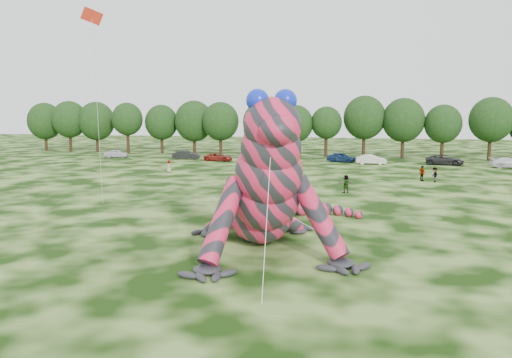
{
  "coord_description": "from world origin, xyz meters",
  "views": [
    {
      "loc": [
        7.75,
        -28.83,
        8.01
      ],
      "look_at": [
        1.49,
        -0.47,
        4.0
      ],
      "focal_mm": 35.0,
      "sensor_mm": 36.0,
      "label": 1
    }
  ],
  "objects_px": {
    "tree_3": "(128,128)",
    "tree_1": "(70,126)",
    "tree_8": "(295,131)",
    "spectator_2": "(435,175)",
    "tree_7": "(262,129)",
    "tree_11": "(403,128)",
    "flying_kite": "(93,32)",
    "tree_5": "(194,127)",
    "spectator_5": "(346,184)",
    "car_4": "(341,157)",
    "car_5": "(371,159)",
    "spectator_3": "(422,173)",
    "tree_13": "(491,129)",
    "tree_6": "(221,129)",
    "inflatable_gecko": "(258,168)",
    "tree_12": "(443,132)",
    "car_7": "(509,163)",
    "spectator_4": "(169,166)",
    "spectator_1": "(253,177)",
    "tree_0": "(45,127)",
    "car_1": "(186,155)",
    "tree_10": "(364,127)",
    "car_6": "(445,160)",
    "tree_2": "(97,127)",
    "car_0": "(117,154)",
    "tree_4": "(162,129)",
    "car_3": "(284,158)",
    "car_2": "(219,157)"
  },
  "relations": [
    {
      "from": "tree_10",
      "to": "car_5",
      "type": "bearing_deg",
      "value": -83.98
    },
    {
      "from": "tree_5",
      "to": "spectator_2",
      "type": "xyz_separation_m",
      "value": [
        38.51,
        -28.96,
        -4.05
      ]
    },
    {
      "from": "tree_0",
      "to": "tree_3",
      "type": "relative_size",
      "value": 1.01
    },
    {
      "from": "car_4",
      "to": "spectator_1",
      "type": "bearing_deg",
      "value": 173.73
    },
    {
      "from": "car_5",
      "to": "car_7",
      "type": "distance_m",
      "value": 18.82
    },
    {
      "from": "tree_6",
      "to": "spectator_3",
      "type": "relative_size",
      "value": 5.32
    },
    {
      "from": "spectator_5",
      "to": "car_4",
      "type": "bearing_deg",
      "value": -121.34
    },
    {
      "from": "tree_5",
      "to": "tree_13",
      "type": "relative_size",
      "value": 0.97
    },
    {
      "from": "flying_kite",
      "to": "tree_7",
      "type": "distance_m",
      "value": 52.88
    },
    {
      "from": "tree_8",
      "to": "tree_11",
      "type": "relative_size",
      "value": 0.89
    },
    {
      "from": "tree_3",
      "to": "tree_7",
      "type": "relative_size",
      "value": 1.0
    },
    {
      "from": "tree_0",
      "to": "car_1",
      "type": "bearing_deg",
      "value": -17.69
    },
    {
      "from": "car_2",
      "to": "spectator_1",
      "type": "distance_m",
      "value": 26.71
    },
    {
      "from": "tree_13",
      "to": "car_5",
      "type": "bearing_deg",
      "value": -152.01
    },
    {
      "from": "tree_3",
      "to": "tree_13",
      "type": "relative_size",
      "value": 0.93
    },
    {
      "from": "tree_6",
      "to": "tree_7",
      "type": "height_order",
      "value": "tree_6"
    },
    {
      "from": "car_5",
      "to": "spectator_3",
      "type": "height_order",
      "value": "spectator_3"
    },
    {
      "from": "tree_2",
      "to": "car_2",
      "type": "distance_m",
      "value": 30.61
    },
    {
      "from": "car_3",
      "to": "car_4",
      "type": "distance_m",
      "value": 9.03
    },
    {
      "from": "tree_12",
      "to": "car_7",
      "type": "height_order",
      "value": "tree_12"
    },
    {
      "from": "inflatable_gecko",
      "to": "car_6",
      "type": "xyz_separation_m",
      "value": [
        17.82,
        48.13,
        -3.81
      ]
    },
    {
      "from": "inflatable_gecko",
      "to": "tree_6",
      "type": "distance_m",
      "value": 59.28
    },
    {
      "from": "spectator_1",
      "to": "spectator_3",
      "type": "relative_size",
      "value": 1.06
    },
    {
      "from": "tree_6",
      "to": "tree_11",
      "type": "distance_m",
      "value": 31.38
    },
    {
      "from": "flying_kite",
      "to": "tree_5",
      "type": "height_order",
      "value": "flying_kite"
    },
    {
      "from": "car_4",
      "to": "tree_7",
      "type": "bearing_deg",
      "value": 73.4
    },
    {
      "from": "car_0",
      "to": "tree_4",
      "type": "bearing_deg",
      "value": -29.78
    },
    {
      "from": "inflatable_gecko",
      "to": "spectator_4",
      "type": "height_order",
      "value": "inflatable_gecko"
    },
    {
      "from": "spectator_1",
      "to": "spectator_2",
      "type": "distance_m",
      "value": 20.43
    },
    {
      "from": "tree_8",
      "to": "spectator_4",
      "type": "bearing_deg",
      "value": -116.86
    },
    {
      "from": "tree_5",
      "to": "tree_7",
      "type": "distance_m",
      "value": 13.15
    },
    {
      "from": "tree_1",
      "to": "tree_12",
      "type": "distance_m",
      "value": 68.37
    },
    {
      "from": "car_2",
      "to": "car_5",
      "type": "bearing_deg",
      "value": -91.95
    },
    {
      "from": "tree_6",
      "to": "inflatable_gecko",
      "type": "bearing_deg",
      "value": -71.34
    },
    {
      "from": "car_0",
      "to": "car_6",
      "type": "xyz_separation_m",
      "value": [
        52.87,
        -0.05,
        0.05
      ]
    },
    {
      "from": "inflatable_gecko",
      "to": "tree_3",
      "type": "xyz_separation_m",
      "value": [
        -37.13,
        56.54,
        0.16
      ]
    },
    {
      "from": "inflatable_gecko",
      "to": "tree_1",
      "type": "height_order",
      "value": "tree_1"
    },
    {
      "from": "inflatable_gecko",
      "to": "car_3",
      "type": "bearing_deg",
      "value": 76.18
    },
    {
      "from": "car_0",
      "to": "car_7",
      "type": "bearing_deg",
      "value": -100.1
    },
    {
      "from": "tree_1",
      "to": "spectator_1",
      "type": "xyz_separation_m",
      "value": [
        44.46,
        -35.33,
        -3.96
      ]
    },
    {
      "from": "tree_3",
      "to": "tree_1",
      "type": "bearing_deg",
      "value": 175.55
    },
    {
      "from": "tree_10",
      "to": "tree_0",
      "type": "bearing_deg",
      "value": 179.39
    },
    {
      "from": "tree_8",
      "to": "spectator_2",
      "type": "height_order",
      "value": "tree_8"
    },
    {
      "from": "spectator_4",
      "to": "tree_5",
      "type": "bearing_deg",
      "value": -109.67
    },
    {
      "from": "tree_5",
      "to": "car_4",
      "type": "xyz_separation_m",
      "value": [
        27.2,
        -8.8,
        -4.14
      ]
    },
    {
      "from": "car_3",
      "to": "tree_1",
      "type": "bearing_deg",
      "value": 81.95
    },
    {
      "from": "tree_5",
      "to": "tree_7",
      "type": "xyz_separation_m",
      "value": [
        13.04,
        -1.63,
        -0.16
      ]
    },
    {
      "from": "tree_2",
      "to": "tree_7",
      "type": "bearing_deg",
      "value": -3.4
    },
    {
      "from": "flying_kite",
      "to": "tree_1",
      "type": "bearing_deg",
      "value": 124.51
    },
    {
      "from": "tree_7",
      "to": "tree_11",
      "type": "distance_m",
      "value": 23.91
    }
  ]
}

